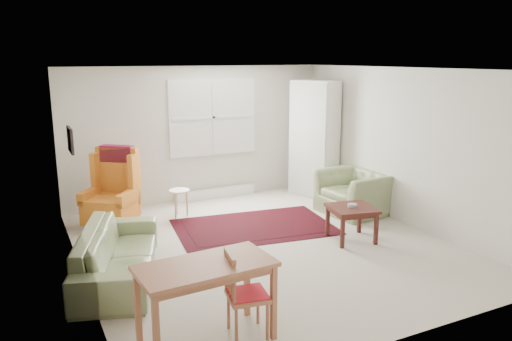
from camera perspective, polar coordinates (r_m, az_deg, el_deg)
name	(u,v)px	position (r m, az deg, el deg)	size (l,w,h in m)	color
room	(260,158)	(7.11, 0.45, 1.49)	(5.04, 5.54, 2.51)	beige
rug	(254,226)	(8.02, -0.22, -6.40)	(2.47, 1.59, 0.02)	black
sofa	(117,244)	(6.38, -15.55, -8.11)	(2.12, 0.83, 0.86)	#7A885A
armchair	(354,188)	(8.80, 11.16, -2.01)	(1.12, 0.98, 0.87)	#7A885A
wingback_chair	(109,188)	(8.20, -16.41, -1.96)	(0.73, 0.77, 1.27)	#C86D1E
coffee_table	(351,223)	(7.54, 10.84, -5.95)	(0.63, 0.63, 0.52)	#421914
stool	(180,203)	(8.60, -8.72, -3.67)	(0.35, 0.35, 0.47)	white
cabinet	(314,139)	(9.69, 6.68, 3.59)	(0.47, 0.89, 2.22)	white
desk	(206,304)	(4.86, -5.68, -14.91)	(1.26, 0.63, 0.80)	#A66443
desk_chair	(247,293)	(4.95, -0.98, -13.86)	(0.38, 0.38, 0.86)	#A66443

